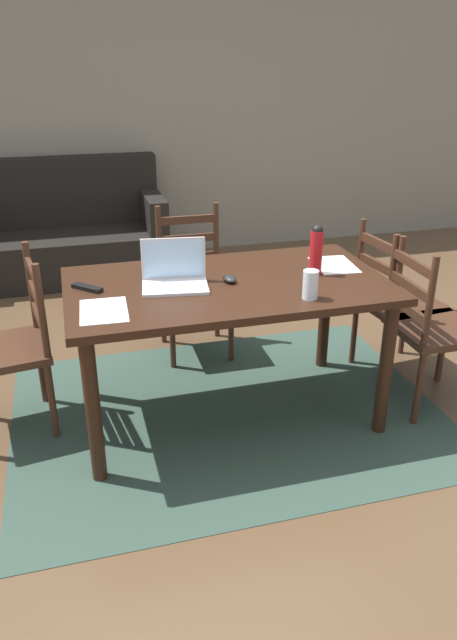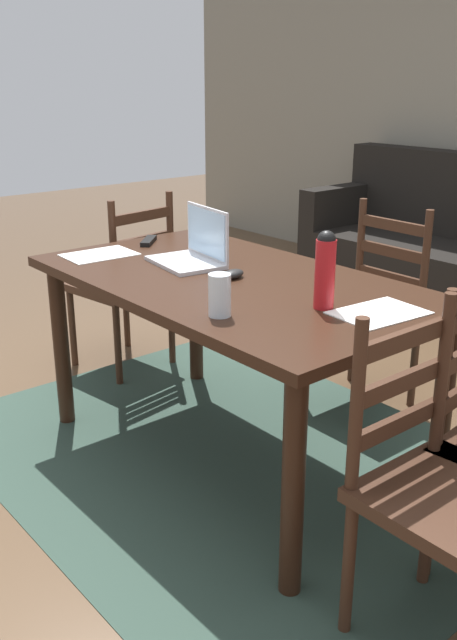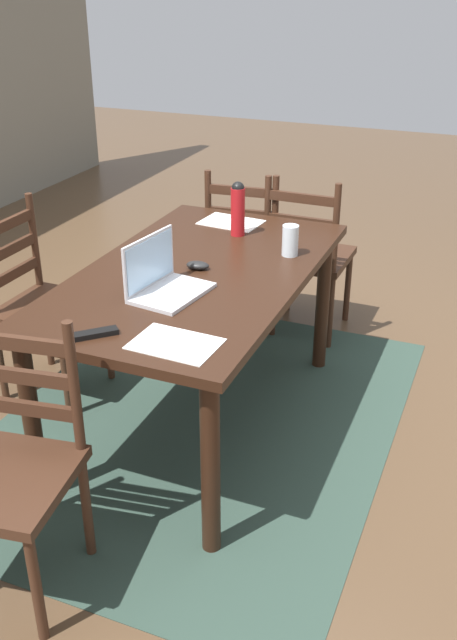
{
  "view_description": "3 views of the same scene",
  "coord_description": "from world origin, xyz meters",
  "px_view_note": "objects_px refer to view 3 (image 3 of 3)",
  "views": [
    {
      "loc": [
        -0.75,
        -2.73,
        1.84
      ],
      "look_at": [
        0.03,
        0.1,
        0.52
      ],
      "focal_mm": 33.51,
      "sensor_mm": 36.0,
      "label": 1
    },
    {
      "loc": [
        1.95,
        -1.64,
        1.51
      ],
      "look_at": [
        0.07,
        -0.07,
        0.64
      ],
      "focal_mm": 38.81,
      "sensor_mm": 36.0,
      "label": 2
    },
    {
      "loc": [
        -2.56,
        -1.19,
        1.95
      ],
      "look_at": [
        0.12,
        -0.1,
        0.5
      ],
      "focal_mm": 40.06,
      "sensor_mm": 36.0,
      "label": 3
    }
  ],
  "objects_px": {
    "dining_table": "(197,290)",
    "drinking_glass": "(290,240)",
    "tv_remote": "(94,334)",
    "chair_right_far": "(248,248)",
    "chair_far_head": "(43,305)",
    "chair_right_near": "(308,257)",
    "water_bottle": "(238,208)",
    "laptop": "(162,279)",
    "chair_left_far": "(8,469)",
    "computer_mouse": "(198,265)"
  },
  "relations": [
    {
      "from": "laptop",
      "to": "drinking_glass",
      "type": "xyz_separation_m",
      "value": [
        0.58,
        -0.34,
        0.01
      ]
    },
    {
      "from": "laptop",
      "to": "water_bottle",
      "type": "height_order",
      "value": "water_bottle"
    },
    {
      "from": "chair_left_far",
      "to": "laptop",
      "type": "xyz_separation_m",
      "value": [
        0.83,
        -0.16,
        0.37
      ]
    },
    {
      "from": "chair_left_far",
      "to": "tv_remote",
      "type": "height_order",
      "value": "chair_left_far"
    },
    {
      "from": "water_bottle",
      "to": "drinking_glass",
      "type": "xyz_separation_m",
      "value": [
        -0.16,
        -0.31,
        -0.07
      ]
    },
    {
      "from": "chair_right_near",
      "to": "chair_far_head",
      "type": "bearing_deg",
      "value": 137.38
    },
    {
      "from": "laptop",
      "to": "tv_remote",
      "type": "xyz_separation_m",
      "value": [
        -0.42,
        0.05,
        -0.05
      ]
    },
    {
      "from": "chair_right_near",
      "to": "drinking_glass",
      "type": "bearing_deg",
      "value": -170.39
    },
    {
      "from": "chair_right_far",
      "to": "chair_left_far",
      "type": "xyz_separation_m",
      "value": [
        -2.2,
        0.01,
        0.0
      ]
    },
    {
      "from": "dining_table",
      "to": "chair_left_far",
      "type": "distance_m",
      "value": 1.14
    },
    {
      "from": "chair_right_far",
      "to": "laptop",
      "type": "distance_m",
      "value": 1.42
    },
    {
      "from": "water_bottle",
      "to": "drinking_glass",
      "type": "distance_m",
      "value": 0.36
    },
    {
      "from": "drinking_glass",
      "to": "tv_remote",
      "type": "relative_size",
      "value": 0.82
    },
    {
      "from": "dining_table",
      "to": "water_bottle",
      "type": "height_order",
      "value": "water_bottle"
    },
    {
      "from": "laptop",
      "to": "chair_right_far",
      "type": "bearing_deg",
      "value": 6.28
    },
    {
      "from": "drinking_glass",
      "to": "tv_remote",
      "type": "distance_m",
      "value": 1.08
    },
    {
      "from": "dining_table",
      "to": "chair_left_far",
      "type": "bearing_deg",
      "value": 170.25
    },
    {
      "from": "dining_table",
      "to": "chair_right_far",
      "type": "height_order",
      "value": "chair_right_far"
    },
    {
      "from": "drinking_glass",
      "to": "computer_mouse",
      "type": "xyz_separation_m",
      "value": [
        -0.31,
        0.31,
        -0.05
      ]
    },
    {
      "from": "chair_right_near",
      "to": "tv_remote",
      "type": "relative_size",
      "value": 5.59
    },
    {
      "from": "dining_table",
      "to": "tv_remote",
      "type": "relative_size",
      "value": 9.52
    },
    {
      "from": "chair_far_head",
      "to": "water_bottle",
      "type": "bearing_deg",
      "value": -60.24
    },
    {
      "from": "laptop",
      "to": "chair_far_head",
      "type": "bearing_deg",
      "value": 71.61
    },
    {
      "from": "drinking_glass",
      "to": "tv_remote",
      "type": "height_order",
      "value": "drinking_glass"
    },
    {
      "from": "chair_far_head",
      "to": "laptop",
      "type": "bearing_deg",
      "value": -108.39
    },
    {
      "from": "chair_right_far",
      "to": "drinking_glass",
      "type": "bearing_deg",
      "value": -147.79
    },
    {
      "from": "chair_far_head",
      "to": "water_bottle",
      "type": "relative_size",
      "value": 3.63
    },
    {
      "from": "dining_table",
      "to": "chair_left_far",
      "type": "xyz_separation_m",
      "value": [
        -1.1,
        0.19,
        -0.22
      ]
    },
    {
      "from": "chair_left_far",
      "to": "drinking_glass",
      "type": "distance_m",
      "value": 1.55
    },
    {
      "from": "computer_mouse",
      "to": "tv_remote",
      "type": "bearing_deg",
      "value": 165.35
    },
    {
      "from": "tv_remote",
      "to": "laptop",
      "type": "bearing_deg",
      "value": -51.63
    },
    {
      "from": "chair_right_near",
      "to": "drinking_glass",
      "type": "xyz_separation_m",
      "value": [
        -0.78,
        -0.13,
        0.38
      ]
    },
    {
      "from": "chair_right_near",
      "to": "water_bottle",
      "type": "distance_m",
      "value": 0.79
    },
    {
      "from": "chair_left_far",
      "to": "chair_far_head",
      "type": "bearing_deg",
      "value": 30.18
    },
    {
      "from": "chair_right_near",
      "to": "tv_remote",
      "type": "bearing_deg",
      "value": 171.61
    },
    {
      "from": "dining_table",
      "to": "drinking_glass",
      "type": "relative_size",
      "value": 11.67
    },
    {
      "from": "chair_far_head",
      "to": "chair_left_far",
      "type": "xyz_separation_m",
      "value": [
        -1.1,
        -0.64,
        0.0
      ]
    },
    {
      "from": "water_bottle",
      "to": "laptop",
      "type": "bearing_deg",
      "value": 177.61
    },
    {
      "from": "laptop",
      "to": "water_bottle",
      "type": "xyz_separation_m",
      "value": [
        0.74,
        -0.03,
        0.08
      ]
    },
    {
      "from": "dining_table",
      "to": "tv_remote",
      "type": "xyz_separation_m",
      "value": [
        -0.69,
        0.08,
        0.11
      ]
    },
    {
      "from": "chair_left_far",
      "to": "drinking_glass",
      "type": "height_order",
      "value": "chair_left_far"
    },
    {
      "from": "chair_right_near",
      "to": "chair_right_far",
      "type": "height_order",
      "value": "same"
    },
    {
      "from": "tv_remote",
      "to": "chair_right_far",
      "type": "bearing_deg",
      "value": -41.39
    },
    {
      "from": "dining_table",
      "to": "tv_remote",
      "type": "bearing_deg",
      "value": 173.25
    },
    {
      "from": "laptop",
      "to": "water_bottle",
      "type": "distance_m",
      "value": 0.75
    },
    {
      "from": "drinking_glass",
      "to": "water_bottle",
      "type": "bearing_deg",
      "value": 62.92
    },
    {
      "from": "chair_right_far",
      "to": "chair_far_head",
      "type": "bearing_deg",
      "value": 149.39
    },
    {
      "from": "chair_right_far",
      "to": "laptop",
      "type": "relative_size",
      "value": 2.73
    },
    {
      "from": "water_bottle",
      "to": "tv_remote",
      "type": "xyz_separation_m",
      "value": [
        -1.17,
        0.08,
        -0.13
      ]
    },
    {
      "from": "chair_right_far",
      "to": "drinking_glass",
      "type": "relative_size",
      "value": 6.85
    }
  ]
}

